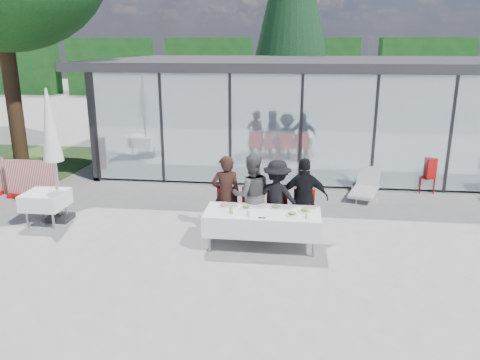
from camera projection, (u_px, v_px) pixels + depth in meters
The scene contains 25 objects.
ground at pixel (247, 245), 9.42m from camera, with size 90.00×90.00×0.00m, color #97958F.
pavilion at pixel (329, 96), 16.37m from camera, with size 14.80×8.80×3.44m.
treeline at pixel (261, 68), 35.74m from camera, with size 62.50×2.00×4.40m.
dining_table at pixel (262, 222), 9.19m from camera, with size 2.26×0.96×0.75m.
diner_a at pixel (226, 195), 9.85m from camera, with size 0.62×0.62×1.69m, color #321A16.
diner_chair_a at pixel (226, 207), 10.00m from camera, with size 0.44×0.44×0.97m.
diner_b at pixel (251, 195), 9.78m from camera, with size 0.84×0.84×1.72m, color #535353.
diner_chair_b at pixel (252, 208), 9.94m from camera, with size 0.44×0.44×0.97m.
diner_c at pixel (277, 198), 9.73m from camera, with size 1.05×1.05×1.62m, color black.
diner_chair_c at pixel (277, 209), 9.87m from camera, with size 0.44×0.44×0.97m.
diner_d at pixel (304, 198), 9.65m from camera, with size 0.98×0.98×1.68m, color black.
diner_chair_d at pixel (304, 210), 9.81m from camera, with size 0.44×0.44×0.97m.
plate_a at pixel (224, 205), 9.40m from camera, with size 0.27×0.27×0.07m.
plate_b at pixel (246, 207), 9.31m from camera, with size 0.27×0.27×0.07m.
plate_c at pixel (276, 207), 9.30m from camera, with size 0.27×0.27×0.07m.
plate_d at pixel (305, 210), 9.11m from camera, with size 0.27×0.27×0.07m.
plate_extra at pixel (292, 214), 8.93m from camera, with size 0.27×0.27×0.07m.
juice_bottle at pixel (231, 210), 9.01m from camera, with size 0.06×0.06×0.15m, color #93B24A.
drinking_glasses at pixel (277, 215), 8.81m from camera, with size 1.17×0.09×0.10m.
folded_eyeglasses at pixel (262, 218), 8.78m from camera, with size 0.14×0.03×0.01m, color black.
spare_table_left at pixel (46, 200), 10.42m from camera, with size 0.86×0.86×0.74m.
spare_chair_b at pixel (429, 174), 12.59m from camera, with size 0.61×0.61×0.97m.
market_umbrella at pixel (51, 135), 10.21m from camera, with size 0.50×0.50×3.00m.
lounger at pixel (365, 187), 12.41m from camera, with size 0.97×1.45×0.72m.
grass_patch at pixel (22, 161), 16.16m from camera, with size 5.00×5.00×0.02m, color #385926.
Camera 1 is at (0.95, -8.64, 3.88)m, focal length 35.00 mm.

